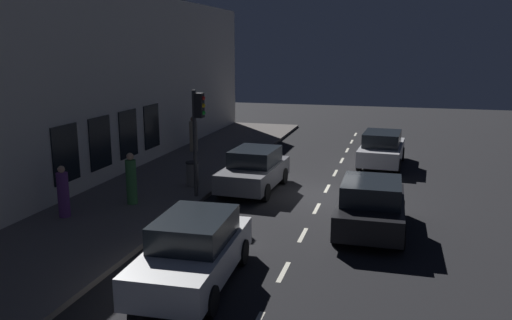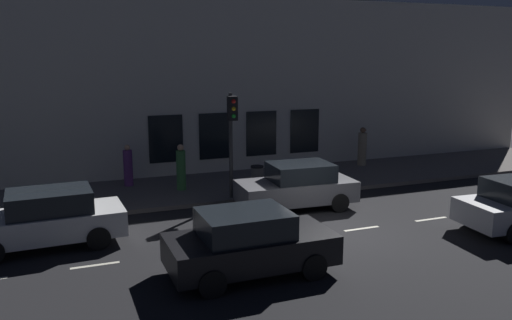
# 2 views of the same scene
# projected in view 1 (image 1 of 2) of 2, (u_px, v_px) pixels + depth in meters

# --- Properties ---
(ground_plane) EXTENTS (60.00, 60.00, 0.00)m
(ground_plane) POSITION_uv_depth(u_px,v_px,m) (323.00, 196.00, 18.90)
(ground_plane) COLOR black
(sidewalk) EXTENTS (4.50, 32.00, 0.15)m
(sidewalk) POSITION_uv_depth(u_px,v_px,m) (167.00, 182.00, 20.51)
(sidewalk) COLOR #5B5654
(sidewalk) RESTS_ON ground
(building_facade) EXTENTS (0.65, 32.00, 7.66)m
(building_facade) POSITION_uv_depth(u_px,v_px,m) (105.00, 86.00, 20.36)
(building_facade) COLOR beige
(building_facade) RESTS_ON ground
(lane_centre_line) EXTENTS (0.12, 27.20, 0.01)m
(lane_centre_line) POSITION_uv_depth(u_px,v_px,m) (327.00, 188.00, 19.84)
(lane_centre_line) COLOR beige
(lane_centre_line) RESTS_ON ground
(traffic_light) EXTENTS (0.48, 0.32, 3.76)m
(traffic_light) POSITION_uv_depth(u_px,v_px,m) (198.00, 124.00, 17.75)
(traffic_light) COLOR #2D2D30
(traffic_light) RESTS_ON sidewalk
(parked_car_0) EXTENTS (2.00, 4.02, 1.58)m
(parked_car_0) POSITION_uv_depth(u_px,v_px,m) (371.00, 206.00, 15.10)
(parked_car_0) COLOR black
(parked_car_0) RESTS_ON ground
(parked_car_1) EXTENTS (2.01, 4.28, 1.58)m
(parked_car_1) POSITION_uv_depth(u_px,v_px,m) (194.00, 251.00, 11.78)
(parked_car_1) COLOR silver
(parked_car_1) RESTS_ON ground
(parked_car_2) EXTENTS (2.02, 4.06, 1.58)m
(parked_car_2) POSITION_uv_depth(u_px,v_px,m) (254.00, 170.00, 19.51)
(parked_car_2) COLOR slate
(parked_car_2) RESTS_ON ground
(parked_car_3) EXTENTS (2.07, 4.40, 1.58)m
(parked_car_3) POSITION_uv_depth(u_px,v_px,m) (382.00, 149.00, 23.55)
(parked_car_3) COLOR #B7B7BC
(parked_car_3) RESTS_ON ground
(pedestrian_0) EXTENTS (0.53, 0.53, 1.78)m
(pedestrian_0) POSITION_uv_depth(u_px,v_px,m) (193.00, 135.00, 26.00)
(pedestrian_0) COLOR gray
(pedestrian_0) RESTS_ON sidewalk
(pedestrian_1) EXTENTS (0.36, 0.36, 1.63)m
(pedestrian_1) POSITION_uv_depth(u_px,v_px,m) (63.00, 193.00, 15.95)
(pedestrian_1) COLOR #5B2D70
(pedestrian_1) RESTS_ON sidewalk
(pedestrian_2) EXTENTS (0.47, 0.47, 1.75)m
(pedestrian_2) POSITION_uv_depth(u_px,v_px,m) (131.00, 180.00, 17.28)
(pedestrian_2) COLOR #336B38
(pedestrian_2) RESTS_ON sidewalk
(trash_bin) EXTENTS (0.49, 0.49, 0.94)m
(trash_bin) POSITION_uv_depth(u_px,v_px,m) (192.00, 174.00, 19.59)
(trash_bin) COLOR slate
(trash_bin) RESTS_ON sidewalk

